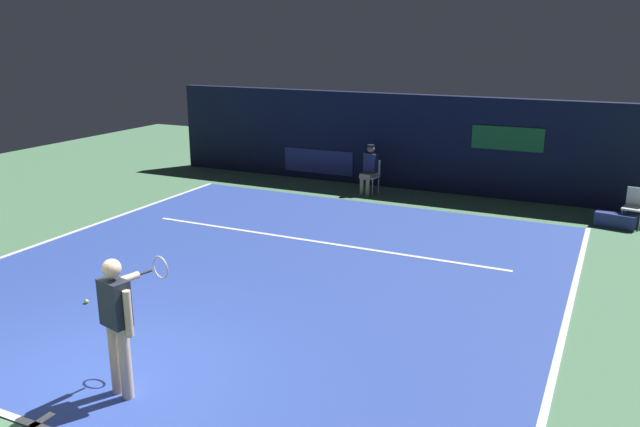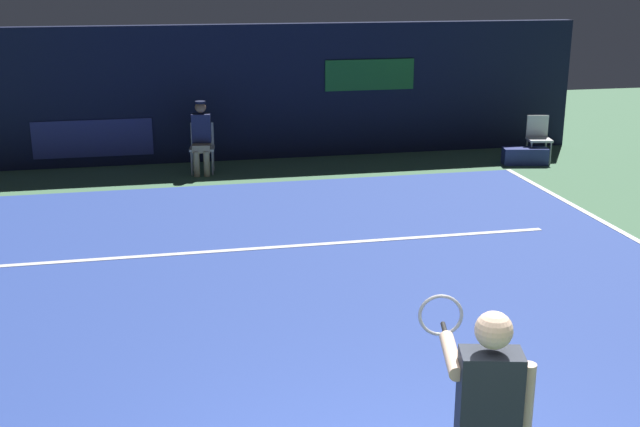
{
  "view_description": "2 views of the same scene",
  "coord_description": "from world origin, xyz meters",
  "px_view_note": "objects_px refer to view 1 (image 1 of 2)",
  "views": [
    {
      "loc": [
        5.47,
        -5.09,
        4.17
      ],
      "look_at": [
        0.51,
        5.28,
        0.91
      ],
      "focal_mm": 35.62,
      "sensor_mm": 36.0,
      "label": 1
    },
    {
      "loc": [
        -1.37,
        -3.92,
        3.57
      ],
      "look_at": [
        0.54,
        5.17,
        0.76
      ],
      "focal_mm": 45.1,
      "sensor_mm": 36.0,
      "label": 2
    }
  ],
  "objects_px": {
    "tennis_player": "(118,319)",
    "line_judge_on_chair": "(369,169)",
    "courtside_chair_near": "(635,205)",
    "tennis_ball": "(86,301)",
    "equipment_bag": "(615,220)"
  },
  "relations": [
    {
      "from": "tennis_player",
      "to": "line_judge_on_chair",
      "type": "xyz_separation_m",
      "value": [
        -0.99,
        10.57,
        -0.3
      ]
    },
    {
      "from": "tennis_player",
      "to": "courtside_chair_near",
      "type": "xyz_separation_m",
      "value": [
        5.46,
        10.22,
        -0.49
      ]
    },
    {
      "from": "courtside_chair_near",
      "to": "equipment_bag",
      "type": "distance_m",
      "value": 0.52
    },
    {
      "from": "tennis_ball",
      "to": "tennis_player",
      "type": "bearing_deg",
      "value": -36.43
    },
    {
      "from": "tennis_ball",
      "to": "line_judge_on_chair",
      "type": "bearing_deg",
      "value": 80.88
    },
    {
      "from": "courtside_chair_near",
      "to": "tennis_ball",
      "type": "relative_size",
      "value": 12.94
    },
    {
      "from": "tennis_player",
      "to": "line_judge_on_chair",
      "type": "relative_size",
      "value": 1.31
    },
    {
      "from": "line_judge_on_chair",
      "to": "tennis_ball",
      "type": "bearing_deg",
      "value": -99.12
    },
    {
      "from": "tennis_ball",
      "to": "equipment_bag",
      "type": "height_order",
      "value": "equipment_bag"
    },
    {
      "from": "courtside_chair_near",
      "to": "equipment_bag",
      "type": "relative_size",
      "value": 1.05
    },
    {
      "from": "tennis_player",
      "to": "equipment_bag",
      "type": "xyz_separation_m",
      "value": [
        5.11,
        10.02,
        -0.83
      ]
    },
    {
      "from": "courtside_chair_near",
      "to": "tennis_player",
      "type": "bearing_deg",
      "value": -118.13
    },
    {
      "from": "courtside_chair_near",
      "to": "equipment_bag",
      "type": "bearing_deg",
      "value": -150.99
    },
    {
      "from": "courtside_chair_near",
      "to": "equipment_bag",
      "type": "xyz_separation_m",
      "value": [
        -0.35,
        -0.19,
        -0.34
      ]
    },
    {
      "from": "line_judge_on_chair",
      "to": "tennis_ball",
      "type": "height_order",
      "value": "line_judge_on_chair"
    }
  ]
}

